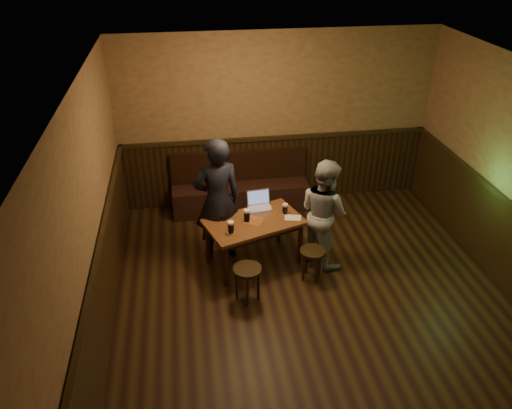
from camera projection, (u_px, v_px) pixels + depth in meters
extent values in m
cube|color=black|center=(320.00, 318.00, 6.04)|extent=(5.00, 6.00, 0.02)
cube|color=beige|center=(340.00, 90.00, 4.63)|extent=(5.00, 6.00, 0.02)
cube|color=olive|center=(276.00, 121.00, 7.91)|extent=(5.00, 0.02, 2.80)
cube|color=olive|center=(86.00, 239.00, 5.01)|extent=(0.02, 6.00, 2.80)
cube|color=black|center=(276.00, 170.00, 8.31)|extent=(4.98, 0.04, 1.10)
cube|color=black|center=(103.00, 303.00, 5.43)|extent=(0.04, 5.98, 1.10)
cube|color=black|center=(277.00, 138.00, 7.99)|extent=(4.98, 0.06, 0.06)
cube|color=black|center=(97.00, 260.00, 5.15)|extent=(0.06, 5.98, 0.06)
cube|color=black|center=(241.00, 197.00, 8.16)|extent=(2.20, 0.50, 0.45)
cube|color=black|center=(239.00, 166.00, 8.09)|extent=(2.20, 0.10, 0.50)
cube|color=#522D17|center=(254.00, 222.00, 6.67)|extent=(1.44, 1.10, 0.05)
cube|color=black|center=(254.00, 226.00, 6.71)|extent=(1.30, 0.96, 0.07)
cube|color=maroon|center=(254.00, 221.00, 6.66)|extent=(0.32, 0.32, 0.00)
cylinder|color=black|center=(225.00, 266.00, 6.40)|extent=(0.06, 0.06, 0.64)
cylinder|color=black|center=(208.00, 243.00, 6.84)|extent=(0.06, 0.06, 0.64)
cylinder|color=black|center=(300.00, 243.00, 6.84)|extent=(0.06, 0.06, 0.64)
cylinder|color=black|center=(279.00, 223.00, 7.29)|extent=(0.06, 0.06, 0.64)
cylinder|color=black|center=(247.00, 269.00, 6.10)|extent=(0.41, 0.41, 0.04)
cylinder|color=black|center=(258.00, 284.00, 6.22)|extent=(0.04, 0.04, 0.46)
cylinder|color=black|center=(248.00, 277.00, 6.33)|extent=(0.04, 0.04, 0.46)
cylinder|color=black|center=(237.00, 284.00, 6.22)|extent=(0.04, 0.04, 0.46)
cylinder|color=black|center=(247.00, 291.00, 6.10)|extent=(0.04, 0.04, 0.46)
cylinder|color=black|center=(313.00, 252.00, 6.48)|extent=(0.42, 0.42, 0.04)
cylinder|color=black|center=(320.00, 262.00, 6.64)|extent=(0.04, 0.04, 0.43)
cylinder|color=black|center=(307.00, 260.00, 6.69)|extent=(0.04, 0.04, 0.43)
cylinder|color=black|center=(303.00, 267.00, 6.54)|extent=(0.04, 0.04, 0.43)
cylinder|color=black|center=(317.00, 270.00, 6.49)|extent=(0.04, 0.04, 0.43)
cylinder|color=#AE3715|center=(231.00, 233.00, 6.41)|extent=(0.11, 0.11, 0.00)
cylinder|color=silver|center=(231.00, 232.00, 6.41)|extent=(0.09, 0.09, 0.00)
cylinder|color=black|center=(231.00, 228.00, 6.37)|extent=(0.08, 0.08, 0.13)
cylinder|color=beige|center=(231.00, 223.00, 6.33)|extent=(0.08, 0.08, 0.03)
cylinder|color=#AE3715|center=(247.00, 221.00, 6.65)|extent=(0.11, 0.11, 0.00)
cylinder|color=silver|center=(247.00, 221.00, 6.65)|extent=(0.10, 0.10, 0.00)
cylinder|color=black|center=(247.00, 216.00, 6.62)|extent=(0.08, 0.08, 0.14)
cylinder|color=beige|center=(247.00, 211.00, 6.58)|extent=(0.09, 0.09, 0.03)
cylinder|color=#AE3715|center=(285.00, 213.00, 6.82)|extent=(0.10, 0.10, 0.00)
cylinder|color=silver|center=(285.00, 213.00, 6.82)|extent=(0.08, 0.08, 0.00)
cylinder|color=black|center=(285.00, 209.00, 6.79)|extent=(0.07, 0.07, 0.12)
cylinder|color=beige|center=(285.00, 205.00, 6.75)|extent=(0.08, 0.08, 0.03)
cube|color=silver|center=(260.00, 208.00, 6.94)|extent=(0.35, 0.26, 0.02)
cube|color=#B2B2B7|center=(260.00, 207.00, 6.93)|extent=(0.31, 0.21, 0.00)
cube|color=silver|center=(258.00, 197.00, 6.97)|extent=(0.33, 0.10, 0.21)
cube|color=#586FA4|center=(258.00, 197.00, 6.96)|extent=(0.30, 0.08, 0.18)
cube|color=silver|center=(293.00, 218.00, 6.73)|extent=(0.25, 0.20, 0.00)
imported|color=black|center=(217.00, 200.00, 6.69)|extent=(0.72, 0.53, 1.80)
imported|color=gray|center=(324.00, 212.00, 6.70)|extent=(0.85, 0.92, 1.53)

